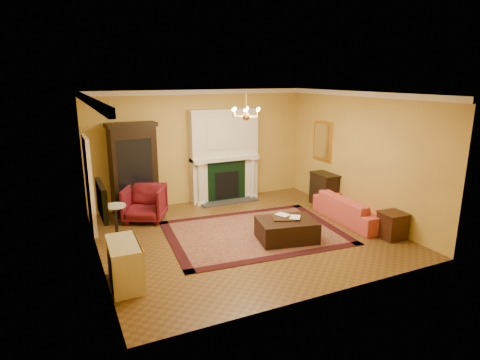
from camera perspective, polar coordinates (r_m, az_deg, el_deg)
floor at (r=8.78m, az=0.82°, el=-7.84°), size 6.00×5.50×0.02m
ceiling at (r=8.13m, az=0.90°, el=12.26°), size 6.00×5.50×0.02m
wall_back at (r=10.83m, az=-5.57°, el=4.72°), size 6.00×0.02×3.00m
wall_front at (r=6.05m, az=12.39°, el=-3.44°), size 6.00×0.02×3.00m
wall_left at (r=7.55m, az=-20.16°, el=-0.43°), size 0.02×5.50×3.00m
wall_right at (r=9.99m, az=16.60°, el=3.36°), size 0.02×5.50×3.00m
fireplace at (r=10.92m, az=-2.23°, el=3.24°), size 1.90×0.70×2.50m
crown_molding at (r=9.00m, az=-1.84°, el=12.03°), size 6.00×5.50×0.12m
doorway at (r=9.31m, az=-20.59°, el=-0.65°), size 0.08×1.05×2.10m
tv_panel at (r=7.01m, az=-19.06°, el=-2.71°), size 0.09×0.95×0.58m
gilt_mirror at (r=11.01m, az=11.67°, el=5.44°), size 0.06×0.76×1.05m
chandelier at (r=8.15m, az=0.89°, el=9.43°), size 0.63×0.55×0.53m
oriental_rug at (r=8.88m, az=2.01°, el=-7.48°), size 3.93×3.09×0.01m
china_cabinet at (r=10.19m, az=-14.87°, el=1.28°), size 1.12×0.59×2.16m
wingback_armchair at (r=9.74m, az=-13.39°, el=-3.01°), size 1.18×1.16×0.93m
pedestal_table at (r=8.67m, az=-17.22°, el=-5.51°), size 0.44×0.44×0.79m
commode at (r=6.93m, az=-16.11°, el=-11.38°), size 0.50×1.01×0.74m
coral_sofa at (r=9.80m, az=15.67°, el=-3.39°), size 0.68×2.11×0.82m
end_table at (r=9.10m, az=20.82°, el=-6.14°), size 0.49×0.49×0.54m
console_table at (r=10.83m, az=11.85°, el=-1.40°), size 0.45×0.76×0.83m
leather_ottoman at (r=8.47m, az=6.63°, el=-7.04°), size 1.32×1.07×0.44m
ottoman_tray at (r=8.43m, az=6.24°, el=-5.44°), size 0.55×0.50×0.03m
book_a at (r=8.41m, az=5.70°, el=-4.33°), size 0.20×0.11×0.28m
book_b at (r=8.40m, az=7.15°, el=-4.41°), size 0.18×0.14×0.28m
topiary_left at (r=10.61m, az=-5.44°, el=4.18°), size 0.14×0.14×0.38m
topiary_right at (r=11.07m, az=0.62°, el=4.96°), size 0.18×0.18×0.48m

